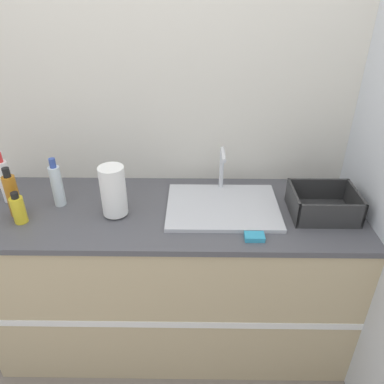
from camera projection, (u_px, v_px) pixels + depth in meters
The scene contains 11 objects.
ground_plane at pixel (173, 379), 2.11m from camera, with size 12.00×12.00×0.00m, color slate.
wall_back at pixel (174, 116), 2.03m from camera, with size 4.32×0.06×2.60m.
counter_cabinet at pixel (174, 276), 2.15m from camera, with size 1.95×0.68×0.93m.
sink at pixel (223, 205), 1.91m from camera, with size 0.57×0.43×0.26m.
paper_towel_roll at pixel (113, 191), 1.80m from camera, with size 0.12×0.12×0.26m.
dish_rack at pixel (323, 206), 1.85m from camera, with size 0.32×0.26×0.13m.
bottle_clear at pixel (57, 185), 1.89m from camera, with size 0.06×0.06×0.26m.
bottle_amber at pixel (12, 195), 1.81m from camera, with size 0.06×0.06×0.26m.
bottle_yellow at pixel (18, 209), 1.78m from camera, with size 0.06×0.06×0.16m.
bottle_white_spray at pixel (5, 180), 1.92m from camera, with size 0.06×0.06×0.27m.
sponge at pixel (254, 237), 1.69m from camera, with size 0.09×0.06×0.02m.
Camera 1 is at (0.13, -1.28, 1.98)m, focal length 35.00 mm.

